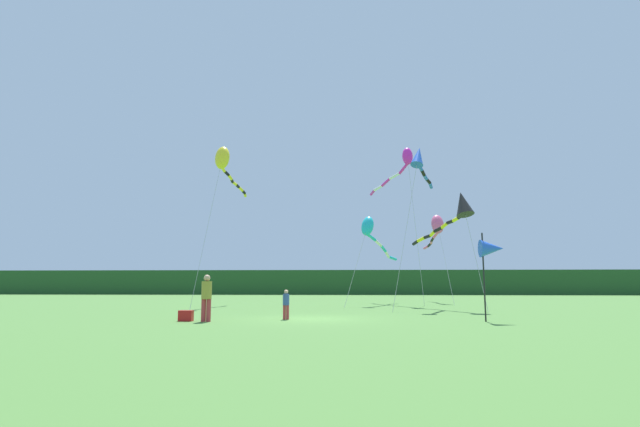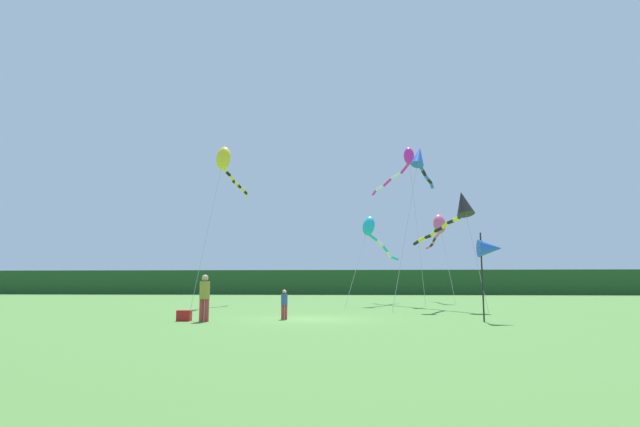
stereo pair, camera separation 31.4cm
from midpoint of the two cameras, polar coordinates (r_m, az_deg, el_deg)
The scene contains 12 objects.
ground_plane at distance 21.26m, azimuth -0.76°, elevation -11.89°, with size 120.00×120.00×0.00m, color #477533.
distant_treeline at distance 66.15m, azimuth 2.60°, elevation -7.83°, with size 108.00×3.12×3.15m, color #234C23.
person_adult at distance 20.16m, azimuth -12.56°, elevation -9.07°, with size 0.39×0.39×1.80m.
person_child at distance 20.88m, azimuth -3.65°, elevation -10.11°, with size 0.26×0.26×1.20m.
cooler_box at distance 20.64m, azimuth -14.77°, elevation -11.18°, with size 0.53×0.32×0.42m, color red.
banner_flag_pole at distance 20.73m, azimuth 19.18°, elevation -3.85°, with size 0.90×0.70×3.43m.
kite_cyan at distance 34.38m, azimuth 6.24°, elevation -2.04°, with size 3.96×8.18×6.06m.
kite_black at distance 28.93m, azimuth 15.89°, elevation 0.69°, with size 2.99×6.39×6.62m.
kite_rainbow at distance 39.75m, azimuth 13.55°, elevation -1.50°, with size 1.01×8.77×6.82m.
kite_blue at distance 30.49m, azimuth 11.59°, elevation 6.02°, with size 3.26×6.24×9.62m.
kite_yellow at distance 34.38m, azimuth -10.45°, elevation 5.77°, with size 1.19×9.49×10.61m.
kite_magenta at distance 37.78m, azimuth 9.68°, elevation 5.62°, with size 3.14×8.36×11.30m.
Camera 2 is at (1.96, -21.12, 1.47)m, focal length 28.13 mm.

